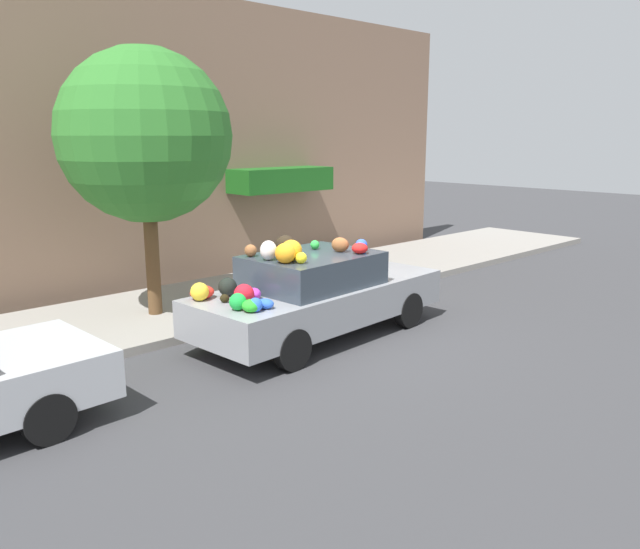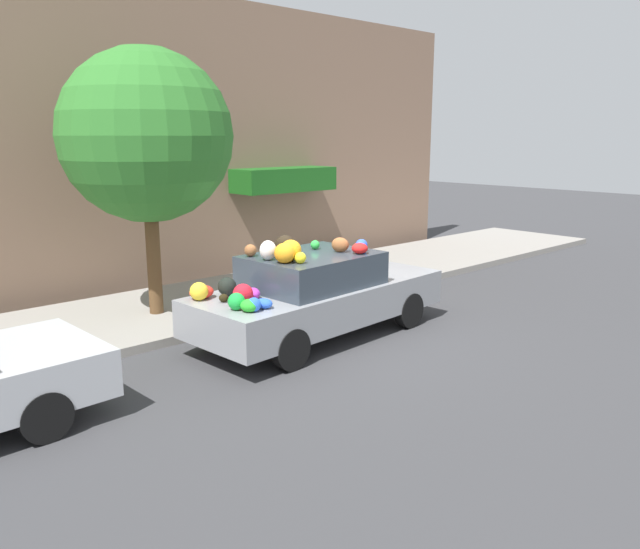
{
  "view_description": "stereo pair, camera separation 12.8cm",
  "coord_description": "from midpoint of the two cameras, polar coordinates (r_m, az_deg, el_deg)",
  "views": [
    {
      "loc": [
        -6.64,
        -7.16,
        3.18
      ],
      "look_at": [
        0.0,
        -0.07,
        1.02
      ],
      "focal_mm": 35.0,
      "sensor_mm": 36.0,
      "label": 1
    },
    {
      "loc": [
        -6.55,
        -7.25,
        3.18
      ],
      "look_at": [
        0.0,
        -0.07,
        1.02
      ],
      "focal_mm": 35.0,
      "sensor_mm": 36.0,
      "label": 2
    }
  ],
  "objects": [
    {
      "name": "fire_hydrant",
      "position": [
        11.97,
        -0.99,
        -0.47
      ],
      "size": [
        0.2,
        0.2,
        0.7
      ],
      "color": "gold",
      "rests_on": "sidewalk_curb"
    },
    {
      "name": "building_facade",
      "position": [
        13.86,
        -13.73,
        11.56
      ],
      "size": [
        18.0,
        1.2,
        6.13
      ],
      "color": "#846651",
      "rests_on": "ground"
    },
    {
      "name": "art_car",
      "position": [
        9.96,
        0.0,
        -1.7
      ],
      "size": [
        4.54,
        1.96,
        1.7
      ],
      "rotation": [
        0.0,
        0.0,
        0.06
      ],
      "color": "gray",
      "rests_on": "ground"
    },
    {
      "name": "sidewalk_curb",
      "position": [
        12.3,
        -8.43,
        -2.26
      ],
      "size": [
        24.0,
        3.2,
        0.14
      ],
      "color": "gray",
      "rests_on": "ground"
    },
    {
      "name": "ground_plane",
      "position": [
        10.27,
        0.1,
        -5.52
      ],
      "size": [
        60.0,
        60.0,
        0.0
      ],
      "primitive_type": "plane",
      "color": "#38383A"
    },
    {
      "name": "street_tree",
      "position": [
        10.94,
        -15.25,
        12.1
      ],
      "size": [
        2.88,
        2.88,
        4.49
      ],
      "color": "brown",
      "rests_on": "sidewalk_curb"
    }
  ]
}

